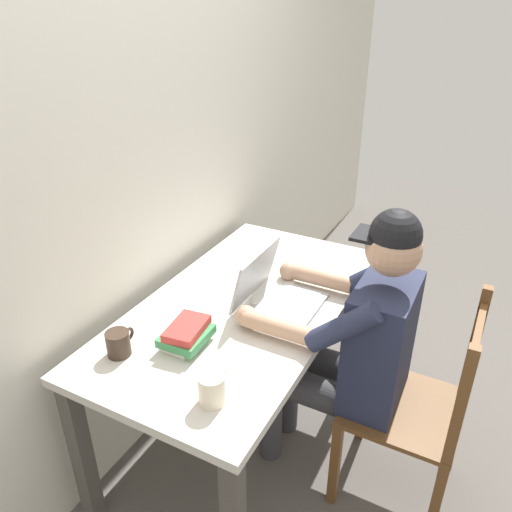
# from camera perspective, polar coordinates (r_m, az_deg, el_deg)

# --- Properties ---
(ground_plane) EXTENTS (8.00, 8.00, 0.00)m
(ground_plane) POSITION_cam_1_polar(r_m,az_deg,el_deg) (2.51, -1.26, -19.61)
(ground_plane) COLOR #56514C
(back_wall) EXTENTS (6.00, 0.04, 2.60)m
(back_wall) POSITION_cam_1_polar(r_m,az_deg,el_deg) (2.03, -13.03, 11.51)
(back_wall) COLOR silver
(back_wall) RESTS_ON ground
(desk) EXTENTS (1.39, 0.74, 0.74)m
(desk) POSITION_cam_1_polar(r_m,az_deg,el_deg) (2.08, -1.44, -7.65)
(desk) COLOR beige
(desk) RESTS_ON ground
(seated_person) EXTENTS (0.50, 0.60, 1.23)m
(seated_person) POSITION_cam_1_polar(r_m,az_deg,el_deg) (1.97, 10.89, -9.37)
(seated_person) COLOR #232842
(seated_person) RESTS_ON ground
(wooden_chair) EXTENTS (0.42, 0.42, 0.92)m
(wooden_chair) POSITION_cam_1_polar(r_m,az_deg,el_deg) (2.08, 17.96, -16.20)
(wooden_chair) COLOR brown
(wooden_chair) RESTS_ON ground
(laptop) EXTENTS (0.33, 0.29, 0.23)m
(laptop) POSITION_cam_1_polar(r_m,az_deg,el_deg) (1.99, 2.17, -4.31)
(laptop) COLOR #ADAFB2
(laptop) RESTS_ON desk
(computer_mouse) EXTENTS (0.06, 0.10, 0.03)m
(computer_mouse) POSITION_cam_1_polar(r_m,az_deg,el_deg) (2.23, 5.81, -1.71)
(computer_mouse) COLOR black
(computer_mouse) RESTS_ON desk
(coffee_mug_white) EXTENTS (0.12, 0.08, 0.10)m
(coffee_mug_white) POSITION_cam_1_polar(r_m,az_deg,el_deg) (1.57, -4.99, -14.78)
(coffee_mug_white) COLOR beige
(coffee_mug_white) RESTS_ON desk
(coffee_mug_dark) EXTENTS (0.12, 0.08, 0.09)m
(coffee_mug_dark) POSITION_cam_1_polar(r_m,az_deg,el_deg) (1.80, -15.33, -9.52)
(coffee_mug_dark) COLOR #38281E
(coffee_mug_dark) RESTS_ON desk
(book_stack_main) EXTENTS (0.19, 0.15, 0.09)m
(book_stack_main) POSITION_cam_1_polar(r_m,az_deg,el_deg) (1.80, -7.98, -8.82)
(book_stack_main) COLOR white
(book_stack_main) RESTS_ON desk
(paper_pile_near_laptop) EXTENTS (0.27, 0.25, 0.02)m
(paper_pile_near_laptop) POSITION_cam_1_polar(r_m,az_deg,el_deg) (2.09, 2.02, -4.05)
(paper_pile_near_laptop) COLOR silver
(paper_pile_near_laptop) RESTS_ON desk
(paper_pile_back_corner) EXTENTS (0.25, 0.15, 0.00)m
(paper_pile_back_corner) POSITION_cam_1_polar(r_m,az_deg,el_deg) (2.43, 2.10, 0.73)
(paper_pile_back_corner) COLOR silver
(paper_pile_back_corner) RESTS_ON desk
(landscape_photo_print) EXTENTS (0.15, 0.13, 0.00)m
(landscape_photo_print) POSITION_cam_1_polar(r_m,az_deg,el_deg) (2.37, 0.78, -0.13)
(landscape_photo_print) COLOR teal
(landscape_photo_print) RESTS_ON desk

